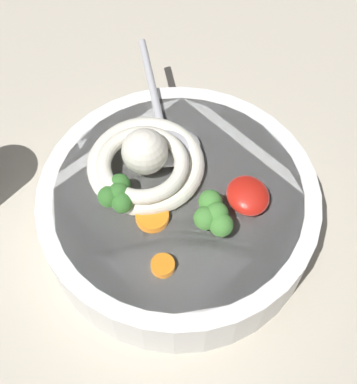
% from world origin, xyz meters
% --- Properties ---
extents(table_slab, '(1.30, 1.30, 0.03)m').
position_xyz_m(table_slab, '(0.00, 0.00, 0.01)').
color(table_slab, '#BCB29E').
rests_on(table_slab, ground).
extents(soup_bowl, '(0.26, 0.26, 0.06)m').
position_xyz_m(soup_bowl, '(-0.03, -0.02, 0.06)').
color(soup_bowl, white).
rests_on(soup_bowl, table_slab).
extents(noodle_pile, '(0.12, 0.12, 0.05)m').
position_xyz_m(noodle_pile, '(-0.06, -0.04, 0.10)').
color(noodle_pile, silver).
rests_on(noodle_pile, soup_bowl).
extents(soup_spoon, '(0.18, 0.07, 0.02)m').
position_xyz_m(soup_spoon, '(-0.09, -0.01, 0.10)').
color(soup_spoon, '#B7B7BC').
rests_on(soup_spoon, soup_bowl).
extents(chili_sauce_dollop, '(0.04, 0.04, 0.02)m').
position_xyz_m(chili_sauce_dollop, '(0.00, 0.04, 0.10)').
color(chili_sauce_dollop, red).
rests_on(chili_sauce_dollop, soup_bowl).
extents(broccoli_floret_beside_chili, '(0.04, 0.03, 0.03)m').
position_xyz_m(broccoli_floret_beside_chili, '(-0.04, -0.07, 0.11)').
color(broccoli_floret_beside_chili, '#7A9E60').
rests_on(broccoli_floret_beside_chili, soup_bowl).
extents(broccoli_floret_far, '(0.04, 0.03, 0.03)m').
position_xyz_m(broccoli_floret_far, '(0.01, -0.00, 0.11)').
color(broccoli_floret_far, '#7A9E60').
rests_on(broccoli_floret_far, soup_bowl).
extents(carrot_slice_rear, '(0.02, 0.02, 0.01)m').
position_xyz_m(carrot_slice_rear, '(0.03, -0.06, 0.09)').
color(carrot_slice_rear, orange).
rests_on(carrot_slice_rear, soup_bowl).
extents(carrot_slice_extra_a, '(0.03, 0.03, 0.01)m').
position_xyz_m(carrot_slice_extra_a, '(-0.01, -0.05, 0.09)').
color(carrot_slice_extra_a, orange).
rests_on(carrot_slice_extra_a, soup_bowl).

